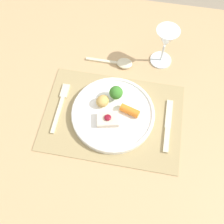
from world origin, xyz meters
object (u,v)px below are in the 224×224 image
at_px(fork, 61,104).
at_px(spoon, 121,63).
at_px(dinner_plate, 112,112).
at_px(knife, 168,129).
at_px(wine_glass_near, 166,40).

relative_size(fork, spoon, 1.08).
xyz_separation_m(dinner_plate, fork, (-0.17, 0.01, -0.01)).
bearing_deg(spoon, knife, -48.15).
distance_m(spoon, wine_glass_near, 0.17).
relative_size(spoon, wine_glass_near, 1.12).
xyz_separation_m(spoon, wine_glass_near, (0.14, 0.04, 0.10)).
height_order(fork, spoon, spoon).
bearing_deg(spoon, fork, -127.60).
height_order(dinner_plate, knife, dinner_plate).
relative_size(dinner_plate, wine_glass_near, 1.77).
height_order(fork, wine_glass_near, wine_glass_near).
bearing_deg(wine_glass_near, dinner_plate, -118.69).
xyz_separation_m(fork, knife, (0.35, -0.03, -0.00)).
relative_size(fork, knife, 1.00).
xyz_separation_m(knife, wine_glass_near, (-0.05, 0.27, 0.10)).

